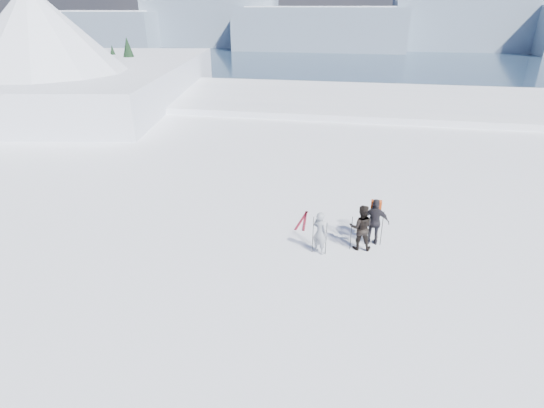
{
  "coord_description": "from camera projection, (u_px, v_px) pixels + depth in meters",
  "views": [
    {
      "loc": [
        0.08,
        -9.52,
        7.77
      ],
      "look_at": [
        -2.38,
        3.0,
        1.84
      ],
      "focal_mm": 28.0,
      "sensor_mm": 36.0,
      "label": 1
    }
  ],
  "objects": [
    {
      "name": "backpack",
      "position": [
        378.0,
        190.0,
        14.76
      ],
      "size": [
        0.38,
        0.22,
        0.5
      ],
      "primitive_type": "cube",
      "rotation": [
        0.0,
        0.0,
        3.11
      ],
      "color": "#C44112",
      "rests_on": "skier_pack"
    },
    {
      "name": "near_ridge",
      "position": [
        93.0,
        127.0,
        43.99
      ],
      "size": [
        31.37,
        35.68,
        25.62
      ],
      "color": "white",
      "rests_on": "ground"
    },
    {
      "name": "skier_dark",
      "position": [
        361.0,
        227.0,
        14.7
      ],
      "size": [
        0.85,
        0.68,
        1.68
      ],
      "primitive_type": "imported",
      "rotation": [
        0.0,
        0.0,
        3.2
      ],
      "color": "black",
      "rests_on": "ground"
    },
    {
      "name": "lake_basin",
      "position": [
        350.0,
        169.0,
        41.19
      ],
      "size": [
        820.0,
        820.0,
        71.62
      ],
      "color": "white",
      "rests_on": "ground"
    },
    {
      "name": "skier_pack",
      "position": [
        375.0,
        222.0,
        15.01
      ],
      "size": [
        1.03,
        0.46,
        1.74
      ],
      "primitive_type": "imported",
      "rotation": [
        0.0,
        0.0,
        3.11
      ],
      "color": "black",
      "rests_on": "ground"
    },
    {
      "name": "ski_poles",
      "position": [
        351.0,
        233.0,
        14.73
      ],
      "size": [
        2.37,
        1.04,
        1.37
      ],
      "color": "black",
      "rests_on": "ground"
    },
    {
      "name": "skier_grey",
      "position": [
        320.0,
        233.0,
        14.48
      ],
      "size": [
        0.68,
        0.62,
        1.56
      ],
      "primitive_type": "imported",
      "rotation": [
        0.0,
        0.0,
        2.56
      ],
      "color": "gray",
      "rests_on": "ground"
    },
    {
      "name": "skis_loose",
      "position": [
        303.0,
        220.0,
        16.98
      ],
      "size": [
        0.41,
        1.7,
        0.03
      ],
      "color": "black",
      "rests_on": "ground"
    },
    {
      "name": "far_mountain_range",
      "position": [
        393.0,
        24.0,
        414.29
      ],
      "size": [
        770.0,
        110.0,
        53.0
      ],
      "color": "slate",
      "rests_on": "ground"
    }
  ]
}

